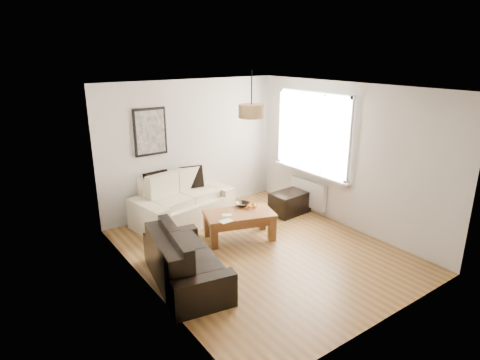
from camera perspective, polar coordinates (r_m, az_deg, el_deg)
floor at (r=6.65m, az=3.04°, el=-9.95°), size 4.50×4.50×0.00m
ceiling at (r=5.90m, az=3.46°, el=12.96°), size 3.80×4.50×0.00m
wall_back at (r=7.97m, az=-6.90°, el=4.69°), size 3.80×0.04×2.60m
wall_front at (r=4.72m, az=20.56°, el=-5.81°), size 3.80×0.04×2.60m
wall_left at (r=5.24m, az=-13.27°, el=-2.75°), size 0.04×4.50×2.60m
wall_right at (r=7.45m, az=14.78°, el=3.28°), size 0.04×4.50×2.60m
window_bay at (r=7.87m, az=10.32°, el=6.60°), size 0.14×1.90×1.60m
radiator at (r=8.17m, az=9.65°, el=-1.84°), size 0.10×0.90×0.52m
poster at (r=7.51m, az=-12.64°, el=6.69°), size 0.62×0.04×0.87m
pendant_shade at (r=6.18m, az=1.63°, el=9.76°), size 0.40×0.40×0.20m
loveseat_cream at (r=7.61m, az=-8.14°, el=-2.72°), size 1.95×1.29×0.90m
sofa_leather at (r=5.71m, az=-7.71°, el=-10.99°), size 1.10×1.80×0.73m
coffee_table at (r=6.94m, az=-0.10°, el=-6.48°), size 1.30×0.97×0.48m
ottoman at (r=8.07m, az=7.08°, el=-3.22°), size 0.79×0.54×0.43m
cushion_left at (r=7.53m, az=-11.69°, el=-0.47°), size 0.46×0.19×0.45m
cushion_right at (r=7.83m, az=-6.87°, el=0.43°), size 0.45×0.23×0.43m
fruit_bowl at (r=7.13m, az=0.34°, el=-3.46°), size 0.31×0.31×0.06m
orange_a at (r=7.02m, az=2.11°, el=-3.74°), size 0.09×0.09×0.07m
orange_b at (r=7.09m, az=2.00°, el=-3.53°), size 0.09×0.09×0.08m
orange_c at (r=7.00m, az=1.26°, el=-3.81°), size 0.07×0.07×0.06m
papers at (r=6.52m, az=-2.01°, el=-5.84°), size 0.22×0.16×0.01m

